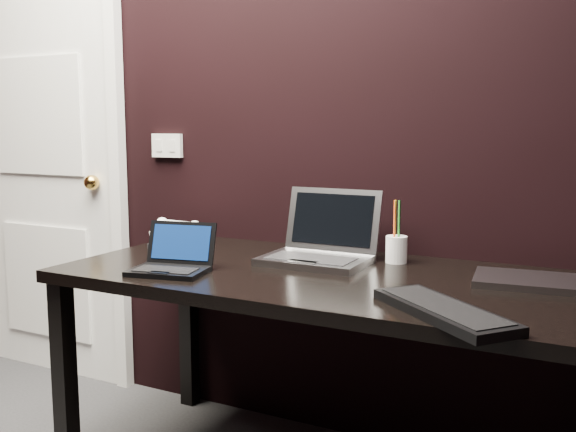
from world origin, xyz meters
The scene contains 11 objects.
wall_back centered at (0.00, 1.80, 1.30)m, with size 4.00×4.00×0.00m, color black.
door centered at (-1.35, 1.78, 1.04)m, with size 0.99×0.10×2.14m.
wall_switch centered at (-0.62, 1.79, 1.12)m, with size 0.15×0.02×0.10m.
desk centered at (0.30, 1.40, 0.66)m, with size 1.70×0.80×0.74m.
netbook centered at (-0.14, 1.18, 0.77)m, with size 0.27×0.25×0.15m.
silver_laptop centered at (0.21, 1.54, 0.79)m, with size 0.35×0.32×0.24m.
ext_keyboard centered at (0.74, 1.10, 0.75)m, with size 0.42×0.38×0.03m.
closed_laptop centered at (0.89, 1.53, 0.75)m, with size 0.33×0.25×0.02m.
desk_phone centered at (-0.43, 1.61, 0.78)m, with size 0.22×0.18×0.11m.
mobile_phone centered at (-0.43, 1.48, 0.78)m, with size 0.06×0.06×0.10m.
pen_cup centered at (0.45, 1.65, 0.79)m, with size 0.08×0.08×0.22m.
Camera 1 is at (1.10, -0.43, 1.20)m, focal length 40.00 mm.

